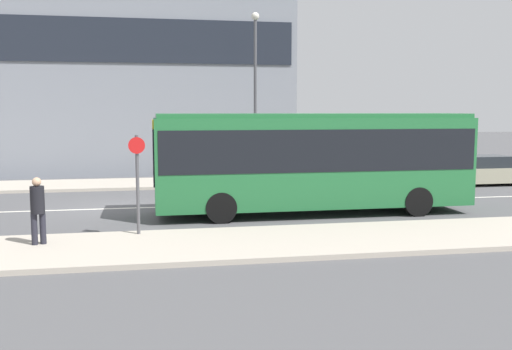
# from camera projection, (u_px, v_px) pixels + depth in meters

# --- Properties ---
(ground_plane) EXTENTS (120.00, 120.00, 0.00)m
(ground_plane) POSITION_uv_depth(u_px,v_px,m) (118.00, 209.00, 20.02)
(ground_plane) COLOR #4F4F51
(sidewalk_near) EXTENTS (44.00, 3.50, 0.13)m
(sidewalk_near) POSITION_uv_depth(u_px,v_px,m) (103.00, 249.00, 13.90)
(sidewalk_near) COLOR #B2A899
(sidewalk_near) RESTS_ON ground_plane
(sidewalk_far) EXTENTS (44.00, 3.50, 0.13)m
(sidewalk_far) POSITION_uv_depth(u_px,v_px,m) (125.00, 184.00, 26.11)
(sidewalk_far) COLOR #B2A899
(sidewalk_far) RESTS_ON ground_plane
(lane_centerline) EXTENTS (41.80, 0.16, 0.01)m
(lane_centerline) POSITION_uv_depth(u_px,v_px,m) (118.00, 208.00, 20.02)
(lane_centerline) COLOR silver
(lane_centerline) RESTS_ON ground_plane
(city_bus) EXTENTS (10.44, 2.54, 3.33)m
(city_bus) POSITION_uv_depth(u_px,v_px,m) (313.00, 156.00, 18.91)
(city_bus) COLOR #236B38
(city_bus) RESTS_ON ground_plane
(parked_car_0) EXTENTS (4.22, 1.80, 1.25)m
(parked_car_0) POSITION_uv_depth(u_px,v_px,m) (380.00, 174.00, 25.50)
(parked_car_0) COLOR black
(parked_car_0) RESTS_ON ground_plane
(parked_car_1) EXTENTS (4.56, 1.69, 1.35)m
(parked_car_1) POSITION_uv_depth(u_px,v_px,m) (482.00, 171.00, 26.28)
(parked_car_1) COLOR #A39E84
(parked_car_1) RESTS_ON ground_plane
(pedestrian_near_stop) EXTENTS (0.34, 0.34, 1.68)m
(pedestrian_near_stop) POSITION_uv_depth(u_px,v_px,m) (38.00, 207.00, 14.05)
(pedestrian_near_stop) COLOR #23232D
(pedestrian_near_stop) RESTS_ON sidewalk_near
(bus_stop_sign) EXTENTS (0.44, 0.12, 2.66)m
(bus_stop_sign) POSITION_uv_depth(u_px,v_px,m) (137.00, 177.00, 15.17)
(bus_stop_sign) COLOR #4C4C51
(bus_stop_sign) RESTS_ON sidewalk_near
(street_lamp) EXTENTS (0.36, 0.36, 7.71)m
(street_lamp) POSITION_uv_depth(u_px,v_px,m) (255.00, 81.00, 26.11)
(street_lamp) COLOR #4C4C51
(street_lamp) RESTS_ON sidewalk_far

